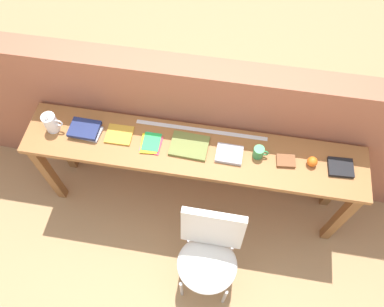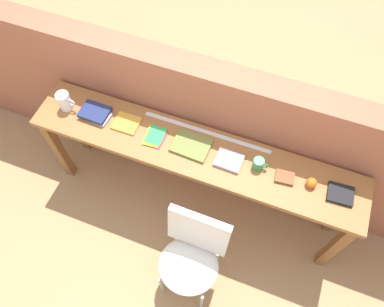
{
  "view_description": "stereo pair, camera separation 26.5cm",
  "coord_description": "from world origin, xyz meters",
  "px_view_note": "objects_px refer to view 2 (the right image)",
  "views": [
    {
      "loc": [
        0.22,
        -1.07,
        3.19
      ],
      "look_at": [
        0.0,
        0.25,
        0.9
      ],
      "focal_mm": 35.0,
      "sensor_mm": 36.0,
      "label": 1
    },
    {
      "loc": [
        0.47,
        -1.0,
        3.19
      ],
      "look_at": [
        0.0,
        0.25,
        0.9
      ],
      "focal_mm": 35.0,
      "sensor_mm": 36.0,
      "label": 2
    }
  ],
  "objects_px": {
    "chair_white_moulded": "(192,254)",
    "book_stack_leftmost": "(95,113)",
    "book_open_centre": "(191,145)",
    "mug": "(259,164)",
    "pitcher_white": "(65,101)",
    "sports_ball_small": "(312,183)",
    "book_repair_rightmost": "(340,194)",
    "pamphlet_pile_colourful": "(155,136)",
    "leather_journal_brown": "(285,177)",
    "magazine_cycling": "(126,123)"
  },
  "relations": [
    {
      "from": "pamphlet_pile_colourful",
      "to": "sports_ball_small",
      "type": "bearing_deg",
      "value": 0.86
    },
    {
      "from": "book_stack_leftmost",
      "to": "mug",
      "type": "bearing_deg",
      "value": 0.25
    },
    {
      "from": "magazine_cycling",
      "to": "pamphlet_pile_colourful",
      "type": "height_order",
      "value": "same"
    },
    {
      "from": "sports_ball_small",
      "to": "leather_journal_brown",
      "type": "bearing_deg",
      "value": -176.73
    },
    {
      "from": "chair_white_moulded",
      "to": "pamphlet_pile_colourful",
      "type": "relative_size",
      "value": 4.71
    },
    {
      "from": "pamphlet_pile_colourful",
      "to": "leather_journal_brown",
      "type": "bearing_deg",
      "value": 0.42
    },
    {
      "from": "pitcher_white",
      "to": "sports_ball_small",
      "type": "bearing_deg",
      "value": 0.2
    },
    {
      "from": "mug",
      "to": "leather_journal_brown",
      "type": "height_order",
      "value": "mug"
    },
    {
      "from": "book_stack_leftmost",
      "to": "magazine_cycling",
      "type": "bearing_deg",
      "value": 2.56
    },
    {
      "from": "book_stack_leftmost",
      "to": "mug",
      "type": "xyz_separation_m",
      "value": [
        1.27,
        0.01,
        0.02
      ]
    },
    {
      "from": "magazine_cycling",
      "to": "leather_journal_brown",
      "type": "xyz_separation_m",
      "value": [
        1.22,
        -0.03,
        0.0
      ]
    },
    {
      "from": "pamphlet_pile_colourful",
      "to": "leather_journal_brown",
      "type": "distance_m",
      "value": 0.97
    },
    {
      "from": "chair_white_moulded",
      "to": "mug",
      "type": "height_order",
      "value": "mug"
    },
    {
      "from": "pitcher_white",
      "to": "chair_white_moulded",
      "type": "bearing_deg",
      "value": -26.42
    },
    {
      "from": "leather_journal_brown",
      "to": "chair_white_moulded",
      "type": "bearing_deg",
      "value": -130.87
    },
    {
      "from": "pitcher_white",
      "to": "sports_ball_small",
      "type": "relative_size",
      "value": 2.53
    },
    {
      "from": "sports_ball_small",
      "to": "book_repair_rightmost",
      "type": "distance_m",
      "value": 0.2
    },
    {
      "from": "chair_white_moulded",
      "to": "book_repair_rightmost",
      "type": "relative_size",
      "value": 5.16
    },
    {
      "from": "mug",
      "to": "leather_journal_brown",
      "type": "distance_m",
      "value": 0.2
    },
    {
      "from": "pitcher_white",
      "to": "book_open_centre",
      "type": "relative_size",
      "value": 0.68
    },
    {
      "from": "leather_journal_brown",
      "to": "book_open_centre",
      "type": "bearing_deg",
      "value": 173.41
    },
    {
      "from": "chair_white_moulded",
      "to": "book_stack_leftmost",
      "type": "xyz_separation_m",
      "value": [
        -1.03,
        0.64,
        0.38
      ]
    },
    {
      "from": "chair_white_moulded",
      "to": "leather_journal_brown",
      "type": "distance_m",
      "value": 0.85
    },
    {
      "from": "magazine_cycling",
      "to": "pitcher_white",
      "type": "bearing_deg",
      "value": -178.19
    },
    {
      "from": "pamphlet_pile_colourful",
      "to": "book_open_centre",
      "type": "distance_m",
      "value": 0.28
    },
    {
      "from": "book_repair_rightmost",
      "to": "book_open_centre",
      "type": "bearing_deg",
      "value": 176.58
    },
    {
      "from": "pamphlet_pile_colourful",
      "to": "book_open_centre",
      "type": "height_order",
      "value": "book_open_centre"
    },
    {
      "from": "book_stack_leftmost",
      "to": "book_open_centre",
      "type": "distance_m",
      "value": 0.78
    },
    {
      "from": "chair_white_moulded",
      "to": "pitcher_white",
      "type": "xyz_separation_m",
      "value": [
        -1.27,
        0.63,
        0.43
      ]
    },
    {
      "from": "pitcher_white",
      "to": "mug",
      "type": "xyz_separation_m",
      "value": [
        1.51,
        0.02,
        -0.03
      ]
    },
    {
      "from": "chair_white_moulded",
      "to": "pamphlet_pile_colourful",
      "type": "bearing_deg",
      "value": 130.51
    },
    {
      "from": "magazine_cycling",
      "to": "mug",
      "type": "bearing_deg",
      "value": -1.02
    },
    {
      "from": "chair_white_moulded",
      "to": "book_repair_rightmost",
      "type": "xyz_separation_m",
      "value": [
        0.82,
        0.64,
        0.37
      ]
    },
    {
      "from": "magazine_cycling",
      "to": "sports_ball_small",
      "type": "distance_m",
      "value": 1.39
    },
    {
      "from": "pitcher_white",
      "to": "sports_ball_small",
      "type": "height_order",
      "value": "pitcher_white"
    },
    {
      "from": "chair_white_moulded",
      "to": "book_stack_leftmost",
      "type": "height_order",
      "value": "book_stack_leftmost"
    },
    {
      "from": "book_open_centre",
      "to": "pamphlet_pile_colourful",
      "type": "bearing_deg",
      "value": -173.55
    },
    {
      "from": "book_open_centre",
      "to": "mug",
      "type": "height_order",
      "value": "mug"
    },
    {
      "from": "pamphlet_pile_colourful",
      "to": "leather_journal_brown",
      "type": "xyz_separation_m",
      "value": [
        0.97,
        0.01,
        0.0
      ]
    },
    {
      "from": "book_stack_leftmost",
      "to": "book_open_centre",
      "type": "height_order",
      "value": "book_stack_leftmost"
    },
    {
      "from": "magazine_cycling",
      "to": "sports_ball_small",
      "type": "height_order",
      "value": "sports_ball_small"
    },
    {
      "from": "magazine_cycling",
      "to": "mug",
      "type": "xyz_separation_m",
      "value": [
        1.02,
        -0.01,
        0.04
      ]
    },
    {
      "from": "book_stack_leftmost",
      "to": "book_repair_rightmost",
      "type": "bearing_deg",
      "value": -0.12
    },
    {
      "from": "chair_white_moulded",
      "to": "mug",
      "type": "bearing_deg",
      "value": 69.03
    },
    {
      "from": "sports_ball_small",
      "to": "book_stack_leftmost",
      "type": "bearing_deg",
      "value": 179.87
    },
    {
      "from": "magazine_cycling",
      "to": "mug",
      "type": "distance_m",
      "value": 1.02
    },
    {
      "from": "chair_white_moulded",
      "to": "sports_ball_small",
      "type": "distance_m",
      "value": 0.97
    },
    {
      "from": "pitcher_white",
      "to": "book_open_centre",
      "type": "height_order",
      "value": "pitcher_white"
    },
    {
      "from": "magazine_cycling",
      "to": "book_open_centre",
      "type": "height_order",
      "value": "book_open_centre"
    },
    {
      "from": "book_stack_leftmost",
      "to": "sports_ball_small",
      "type": "distance_m",
      "value": 1.65
    }
  ]
}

